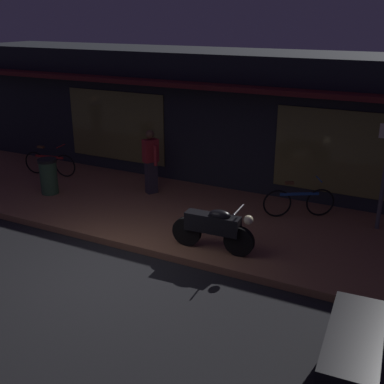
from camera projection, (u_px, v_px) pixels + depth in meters
The scene contains 8 objects.
ground_plane at pixel (105, 275), 8.86m from camera, with size 60.00×60.00×0.00m, color black.
sidewalk_slab at pixel (182, 215), 11.34m from camera, with size 18.00×4.00×0.15m, color brown.
storefront_building at pixel (237, 117), 13.57m from camera, with size 18.00×3.30×3.60m.
motorcycle at pixel (214, 227), 9.30m from camera, with size 1.70×0.55×0.97m.
bicycle_parked at pixel (299, 202), 10.95m from camera, with size 1.45×0.88×0.91m.
bicycle_extra at pixel (50, 163), 13.79m from camera, with size 1.65×0.42×0.91m.
person_bystander at pixel (151, 160), 12.24m from camera, with size 0.57×0.44×1.67m.
trash_bin at pixel (49, 176), 12.34m from camera, with size 0.48×0.48×0.93m.
Camera 1 is at (4.96, -6.19, 4.54)m, focal length 44.81 mm.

